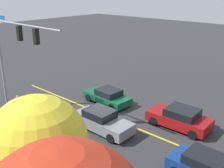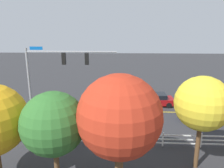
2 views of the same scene
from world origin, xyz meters
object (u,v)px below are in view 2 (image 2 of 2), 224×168
(car_3, at_px, (124,111))
(car_2, at_px, (155,100))
(tree_2, at_px, (202,104))
(tree_4, at_px, (54,124))
(car_0, at_px, (216,102))
(pedestrian, at_px, (56,119))
(tree_1, at_px, (119,117))
(car_1, at_px, (100,100))
(car_4, at_px, (201,113))

(car_3, bearing_deg, car_2, 45.75)
(tree_2, bearing_deg, tree_4, 13.98)
(tree_4, bearing_deg, car_0, -137.21)
(car_0, bearing_deg, car_2, 0.55)
(pedestrian, xyz_separation_m, tree_2, (-10.79, 5.06, 3.47))
(car_3, distance_m, tree_1, 10.65)
(car_0, bearing_deg, car_1, 3.24)
(car_4, relative_size, tree_2, 0.66)
(tree_1, xyz_separation_m, tree_4, (3.53, -0.13, -0.53))
(car_0, xyz_separation_m, car_3, (10.63, 3.59, 0.05))
(pedestrian, bearing_deg, tree_2, -13.86)
(tree_4, bearing_deg, car_4, -139.90)
(car_3, bearing_deg, tree_1, -92.78)
(car_2, height_order, car_4, car_4)
(pedestrian, height_order, tree_2, tree_2)
(car_3, bearing_deg, car_4, -2.11)
(car_3, xyz_separation_m, tree_2, (-4.65, 7.72, 3.70))
(car_2, xyz_separation_m, pedestrian, (9.89, 6.59, 0.22))
(car_2, bearing_deg, car_0, 175.23)
(pedestrian, bearing_deg, car_1, 73.44)
(tree_4, bearing_deg, car_1, -94.50)
(car_1, relative_size, tree_2, 0.70)
(car_0, height_order, tree_2, tree_2)
(car_0, xyz_separation_m, tree_1, (10.99, 13.57, 3.76))
(car_0, height_order, car_1, car_0)
(car_1, relative_size, pedestrian, 2.54)
(tree_1, distance_m, tree_2, 5.49)
(car_1, bearing_deg, pedestrian, 65.00)
(car_0, distance_m, tree_1, 17.86)
(car_4, bearing_deg, tree_1, -128.74)
(car_2, bearing_deg, tree_4, 59.08)
(car_3, distance_m, pedestrian, 6.70)
(car_2, bearing_deg, car_4, 131.06)
(car_0, height_order, tree_1, tree_1)
(tree_1, distance_m, tree_4, 3.57)
(pedestrian, height_order, tree_1, tree_1)
(car_3, distance_m, car_4, 7.59)
(pedestrian, height_order, tree_4, tree_4)
(car_2, height_order, car_3, car_3)
(car_2, distance_m, tree_1, 14.97)
(car_3, relative_size, pedestrian, 2.66)
(car_2, distance_m, tree_2, 12.26)
(car_3, bearing_deg, tree_4, -112.24)
(pedestrian, relative_size, tree_2, 0.28)
(car_2, relative_size, pedestrian, 2.59)
(car_1, distance_m, car_3, 4.60)
(car_1, height_order, car_3, car_3)
(car_0, distance_m, car_4, 4.86)
(car_0, height_order, car_3, car_3)
(tree_1, bearing_deg, car_0, -129.02)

